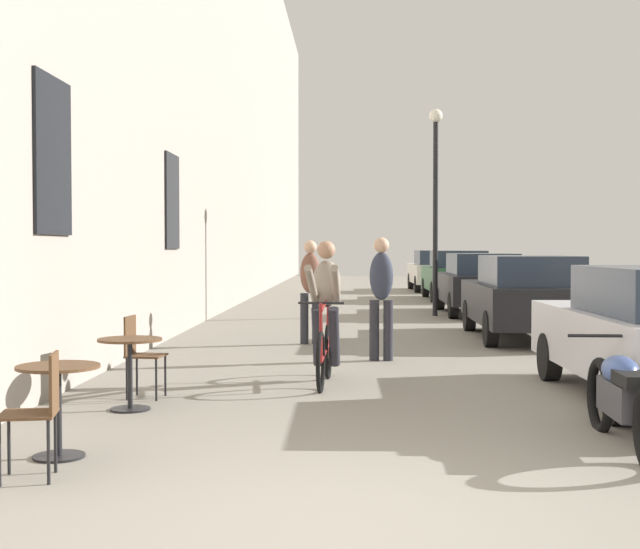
{
  "coord_description": "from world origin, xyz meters",
  "views": [
    {
      "loc": [
        0.03,
        -5.01,
        1.63
      ],
      "look_at": [
        -0.54,
        10.67,
        1.14
      ],
      "focal_mm": 48.68,
      "sensor_mm": 36.0,
      "label": 1
    }
  ],
  "objects_px": {
    "cafe_chair_near_toward_street": "(39,406)",
    "parked_car_fifth": "(436,270)",
    "cyclist_on_bicycle": "(325,316)",
    "street_lamp": "(436,185)",
    "cafe_table_near": "(58,391)",
    "parked_car_fourth": "(456,274)",
    "parked_motorcycle": "(624,399)",
    "pedestrian_near": "(381,291)",
    "parked_car_second": "(525,296)",
    "parked_car_third": "(479,283)",
    "pedestrian_mid": "(310,286)",
    "cafe_chair_mid_toward_street": "(139,350)",
    "cafe_table_mid": "(130,358)"
  },
  "relations": [
    {
      "from": "cafe_chair_near_toward_street",
      "to": "parked_car_fourth",
      "type": "relative_size",
      "value": 0.21
    },
    {
      "from": "cafe_chair_mid_toward_street",
      "to": "cafe_table_mid",
      "type": "bearing_deg",
      "value": -83.77
    },
    {
      "from": "cafe_table_near",
      "to": "parked_car_fourth",
      "type": "xyz_separation_m",
      "value": [
        5.53,
        20.4,
        0.27
      ]
    },
    {
      "from": "pedestrian_mid",
      "to": "street_lamp",
      "type": "xyz_separation_m",
      "value": [
        2.68,
        6.11,
        2.12
      ]
    },
    {
      "from": "parked_car_fifth",
      "to": "parked_car_fourth",
      "type": "bearing_deg",
      "value": -88.96
    },
    {
      "from": "cyclist_on_bicycle",
      "to": "street_lamp",
      "type": "distance_m",
      "value": 10.78
    },
    {
      "from": "cafe_table_near",
      "to": "cyclist_on_bicycle",
      "type": "bearing_deg",
      "value": 62.65
    },
    {
      "from": "parked_car_fourth",
      "to": "parked_motorcycle",
      "type": "distance_m",
      "value": 19.96
    },
    {
      "from": "cafe_table_near",
      "to": "cafe_chair_near_toward_street",
      "type": "xyz_separation_m",
      "value": [
        0.07,
        -0.62,
        -0.0
      ]
    },
    {
      "from": "parked_car_second",
      "to": "parked_car_fifth",
      "type": "bearing_deg",
      "value": 89.73
    },
    {
      "from": "cafe_table_mid",
      "to": "street_lamp",
      "type": "height_order",
      "value": "street_lamp"
    },
    {
      "from": "pedestrian_near",
      "to": "cafe_chair_near_toward_street",
      "type": "bearing_deg",
      "value": -112.08
    },
    {
      "from": "pedestrian_near",
      "to": "parked_car_third",
      "type": "distance_m",
      "value": 9.07
    },
    {
      "from": "cafe_chair_near_toward_street",
      "to": "cafe_table_mid",
      "type": "distance_m",
      "value": 2.59
    },
    {
      "from": "cafe_table_mid",
      "to": "cafe_chair_near_toward_street",
      "type": "bearing_deg",
      "value": -89.51
    },
    {
      "from": "cafe_chair_mid_toward_street",
      "to": "parked_car_second",
      "type": "xyz_separation_m",
      "value": [
        5.37,
        6.2,
        0.25
      ]
    },
    {
      "from": "pedestrian_mid",
      "to": "parked_car_fourth",
      "type": "height_order",
      "value": "pedestrian_mid"
    },
    {
      "from": "parked_motorcycle",
      "to": "pedestrian_near",
      "type": "bearing_deg",
      "value": 108.29
    },
    {
      "from": "pedestrian_near",
      "to": "parked_car_second",
      "type": "relative_size",
      "value": 0.42
    },
    {
      "from": "street_lamp",
      "to": "parked_car_second",
      "type": "distance_m",
      "value": 5.8
    },
    {
      "from": "pedestrian_near",
      "to": "parked_motorcycle",
      "type": "bearing_deg",
      "value": -71.71
    },
    {
      "from": "cafe_chair_mid_toward_street",
      "to": "parked_car_second",
      "type": "bearing_deg",
      "value": 49.12
    },
    {
      "from": "cyclist_on_bicycle",
      "to": "parked_motorcycle",
      "type": "bearing_deg",
      "value": -52.74
    },
    {
      "from": "cafe_table_near",
      "to": "pedestrian_near",
      "type": "relative_size",
      "value": 0.41
    },
    {
      "from": "parked_car_second",
      "to": "parked_motorcycle",
      "type": "height_order",
      "value": "parked_car_second"
    },
    {
      "from": "cafe_table_near",
      "to": "cafe_chair_near_toward_street",
      "type": "relative_size",
      "value": 0.81
    },
    {
      "from": "cyclist_on_bicycle",
      "to": "pedestrian_near",
      "type": "height_order",
      "value": "pedestrian_near"
    },
    {
      "from": "pedestrian_near",
      "to": "parked_motorcycle",
      "type": "distance_m",
      "value": 5.7
    },
    {
      "from": "cafe_chair_near_toward_street",
      "to": "parked_car_second",
      "type": "distance_m",
      "value": 10.85
    },
    {
      "from": "cafe_chair_near_toward_street",
      "to": "pedestrian_near",
      "type": "distance_m",
      "value": 7.0
    },
    {
      "from": "cafe_chair_near_toward_street",
      "to": "cafe_chair_mid_toward_street",
      "type": "relative_size",
      "value": 1.0
    },
    {
      "from": "pedestrian_mid",
      "to": "cafe_table_mid",
      "type": "bearing_deg",
      "value": -104.3
    },
    {
      "from": "street_lamp",
      "to": "parked_car_second",
      "type": "height_order",
      "value": "street_lamp"
    },
    {
      "from": "cafe_chair_near_toward_street",
      "to": "street_lamp",
      "type": "distance_m",
      "value": 15.48
    },
    {
      "from": "street_lamp",
      "to": "parked_car_fifth",
      "type": "distance_m",
      "value": 12.09
    },
    {
      "from": "pedestrian_mid",
      "to": "parked_motorcycle",
      "type": "xyz_separation_m",
      "value": [
        2.9,
        -7.48,
        -0.58
      ]
    },
    {
      "from": "pedestrian_mid",
      "to": "cafe_table_near",
      "type": "bearing_deg",
      "value": -101.22
    },
    {
      "from": "cafe_chair_near_toward_street",
      "to": "parked_car_fifth",
      "type": "bearing_deg",
      "value": 78.58
    },
    {
      "from": "pedestrian_mid",
      "to": "parked_car_fourth",
      "type": "bearing_deg",
      "value": 72.41
    },
    {
      "from": "cafe_chair_mid_toward_street",
      "to": "pedestrian_near",
      "type": "bearing_deg",
      "value": 49.51
    },
    {
      "from": "cafe_table_mid",
      "to": "pedestrian_mid",
      "type": "relative_size",
      "value": 0.41
    },
    {
      "from": "street_lamp",
      "to": "cafe_table_mid",
      "type": "bearing_deg",
      "value": -109.2
    },
    {
      "from": "cafe_table_mid",
      "to": "pedestrian_mid",
      "type": "bearing_deg",
      "value": 75.7
    },
    {
      "from": "pedestrian_near",
      "to": "parked_car_second",
      "type": "bearing_deg",
      "value": 48.72
    },
    {
      "from": "pedestrian_near",
      "to": "parked_car_fifth",
      "type": "xyz_separation_m",
      "value": [
        2.73,
        20.01,
        -0.21
      ]
    },
    {
      "from": "parked_car_fourth",
      "to": "pedestrian_near",
      "type": "bearing_deg",
      "value": -100.99
    },
    {
      "from": "parked_car_second",
      "to": "cafe_chair_mid_toward_street",
      "type": "bearing_deg",
      "value": -130.88
    },
    {
      "from": "parked_car_fourth",
      "to": "parked_car_fifth",
      "type": "distance_m",
      "value": 5.46
    },
    {
      "from": "parked_motorcycle",
      "to": "street_lamp",
      "type": "bearing_deg",
      "value": 90.91
    },
    {
      "from": "cyclist_on_bicycle",
      "to": "parked_motorcycle",
      "type": "distance_m",
      "value": 4.18
    }
  ]
}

